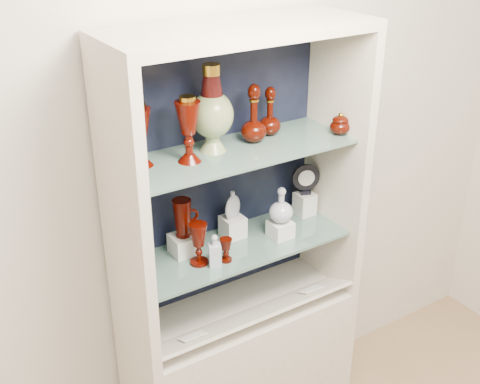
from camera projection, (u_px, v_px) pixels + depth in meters
wall_back at (211, 150)px, 2.46m from camera, size 3.50×0.02×2.80m
cabinet_base at (240, 374)px, 2.74m from camera, size 1.00×0.40×0.75m
cabinet_back_panel at (215, 169)px, 2.47m from camera, size 0.98×0.02×1.15m
cabinet_side_left at (124, 218)px, 2.10m from camera, size 0.04×0.40×1.15m
cabinet_side_right at (335, 160)px, 2.56m from camera, size 0.04×0.40×1.15m
cabinet_top_cap at (240, 30)px, 2.07m from camera, size 1.00×0.40×0.04m
shelf_lower at (237, 246)px, 2.47m from camera, size 0.92×0.34×0.01m
shelf_upper at (237, 151)px, 2.28m from camera, size 0.92×0.34×0.01m
label_ledge at (254, 315)px, 2.48m from camera, size 0.92×0.17×0.09m
label_card_0 at (193, 336)px, 2.34m from camera, size 0.10×0.06×0.03m
label_card_1 at (311, 289)px, 2.62m from camera, size 0.10×0.06×0.03m
pedestal_lamp_left at (140, 135)px, 2.10m from camera, size 0.10×0.10×0.23m
pedestal_lamp_right at (188, 130)px, 2.13m from camera, size 0.11×0.11×0.24m
enamel_urn at (212, 109)px, 2.20m from camera, size 0.21×0.21×0.33m
ruby_decanter_a at (254, 110)px, 2.30m from camera, size 0.13×0.13×0.26m
ruby_decanter_b at (270, 110)px, 2.38m from camera, size 0.11×0.11×0.21m
lidded_bowl at (340, 123)px, 2.41m from camera, size 0.08×0.08×0.09m
cobalt_goblet at (130, 249)px, 2.25m from camera, size 0.10×0.10×0.19m
ruby_goblet_tall at (198, 244)px, 2.30m from camera, size 0.07×0.07×0.17m
ruby_goblet_small at (226, 250)px, 2.33m from camera, size 0.05×0.05×0.10m
riser_ruby_pitcher at (184, 244)px, 2.39m from camera, size 0.10×0.10×0.08m
ruby_pitcher at (182, 218)px, 2.34m from camera, size 0.13×0.10×0.16m
clear_square_bottle at (215, 250)px, 2.30m from camera, size 0.06×0.06×0.14m
riser_flat_flask at (233, 227)px, 2.51m from camera, size 0.09×0.09×0.09m
flat_flask at (233, 204)px, 2.46m from camera, size 0.09×0.06×0.12m
riser_clear_round_decanter at (280, 229)px, 2.51m from camera, size 0.09×0.09×0.07m
clear_round_decanter at (281, 206)px, 2.46m from camera, size 0.13×0.13×0.15m
riser_cameo_medallion at (305, 204)px, 2.69m from camera, size 0.08×0.08×0.10m
cameo_medallion at (306, 179)px, 2.63m from camera, size 0.13×0.09×0.15m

